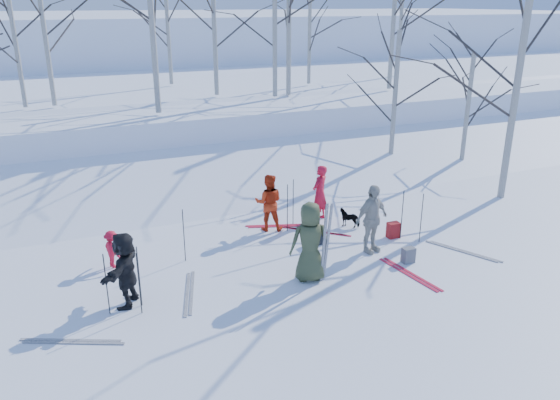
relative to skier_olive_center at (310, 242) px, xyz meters
name	(u,v)px	position (x,y,z in m)	size (l,w,h in m)	color
ground	(305,273)	(0.05, 0.32, -0.92)	(120.00, 120.00, 0.00)	white
snow_ramp	(217,181)	(0.05, 7.32, -0.77)	(70.00, 9.50, 1.40)	white
snow_plateau	(157,107)	(0.05, 17.32, 0.08)	(70.00, 18.00, 2.20)	white
far_hill	(105,52)	(0.05, 38.32, 1.08)	(90.00, 30.00, 6.00)	white
skier_olive_center	(310,242)	(0.00, 0.00, 0.00)	(0.90, 0.59, 1.84)	#3A4328
skier_red_north	(320,193)	(1.85, 3.13, -0.11)	(0.59, 0.39, 1.62)	red
skier_redor_behind	(269,202)	(0.24, 3.03, -0.13)	(0.77, 0.60, 1.59)	red
skier_red_seated	(112,249)	(-4.01, 2.39, -0.46)	(0.59, 0.34, 0.91)	red
skier_cream_east	(372,219)	(2.06, 0.72, -0.04)	(1.03, 0.43, 1.76)	beige
skier_grey_west	(125,269)	(-3.95, 0.52, -0.12)	(1.49, 0.48, 1.61)	black
dog	(350,218)	(2.41, 2.35, -0.67)	(0.28, 0.60, 0.51)	black
upright_ski_left	(324,243)	(0.23, -0.24, 0.03)	(0.07, 0.02, 1.90)	silver
upright_ski_right	(328,242)	(0.32, -0.22, 0.03)	(0.07, 0.02, 1.90)	silver
ski_pair_a	(463,251)	(4.21, -0.23, -0.91)	(1.02, 1.79, 0.02)	silver
ski_pair_b	(410,274)	(2.24, -0.72, -0.91)	(0.45, 1.91, 0.02)	red
ski_pair_c	(189,293)	(-2.67, 0.45, -0.91)	(0.73, 1.88, 0.02)	silver
ski_pair_d	(72,342)	(-5.13, -0.46, -0.91)	(1.81, 0.98, 0.02)	silver
ski_pair_e	(281,226)	(0.63, 3.12, -0.91)	(1.86, 0.80, 0.02)	red
ski_pair_f	(315,231)	(1.34, 2.38, -0.91)	(1.55, 1.42, 0.02)	red
ski_pole_a	(139,277)	(-3.70, 0.35, -0.25)	(0.02, 0.02, 1.34)	black
ski_pole_b	(107,285)	(-4.36, 0.27, -0.25)	(0.02, 0.02, 1.34)	black
ski_pole_c	(287,208)	(0.67, 2.74, -0.25)	(0.02, 0.02, 1.34)	black
ski_pole_d	(421,218)	(3.55, 0.69, -0.25)	(0.02, 0.02, 1.34)	black
ski_pole_e	(402,215)	(3.24, 1.09, -0.25)	(0.02, 0.02, 1.34)	black
ski_pole_f	(184,236)	(-2.36, 2.03, -0.25)	(0.02, 0.02, 1.34)	black
ski_pole_g	(139,284)	(-3.76, 0.05, -0.25)	(0.02, 0.02, 1.34)	black
ski_pole_h	(293,202)	(1.00, 3.09, -0.25)	(0.02, 0.02, 1.34)	black
backpack_red	(393,230)	(3.09, 1.22, -0.71)	(0.32, 0.22, 0.42)	maroon
backpack_grey	(408,255)	(2.57, -0.18, -0.73)	(0.30, 0.20, 0.38)	#5A5C62
backpack_dark	(319,236)	(1.07, 1.65, -0.72)	(0.34, 0.24, 0.40)	black
birch_plateau_a	(394,12)	(9.49, 11.22, 4.59)	(5.24, 5.24, 6.63)	silver
birch_plateau_c	(16,45)	(-5.70, 12.71, 3.55)	(3.78, 3.78, 4.54)	silver
birch_plateau_d	(214,27)	(1.77, 12.64, 4.02)	(4.44, 4.44, 5.48)	silver
birch_plateau_e	(168,32)	(0.69, 16.54, 3.65)	(3.92, 3.92, 4.74)	silver
birch_plateau_f	(44,32)	(-4.68, 12.66, 3.97)	(4.37, 4.37, 5.39)	silver
birch_plateau_g	(151,14)	(-1.31, 9.68, 4.61)	(5.26, 5.26, 6.66)	silver
birch_plateau_h	(275,25)	(3.89, 11.29, 4.11)	(4.57, 4.57, 5.67)	silver
birch_plateau_i	(289,17)	(4.57, 11.44, 4.41)	(4.99, 4.99, 6.27)	silver
birch_plateau_j	(309,38)	(6.82, 14.09, 3.38)	(3.54, 3.54, 4.19)	silver
birch_plateau_l	(401,17)	(12.84, 15.41, 4.21)	(4.71, 4.71, 5.87)	silver
birch_edge_b	(518,81)	(8.13, 2.54, 2.77)	(5.77, 5.77, 7.39)	silver
birch_edge_c	(467,113)	(9.12, 5.60, 1.20)	(3.57, 3.57, 4.24)	silver
birch_edge_e	(395,103)	(6.56, 6.52, 1.59)	(4.12, 4.12, 5.02)	silver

